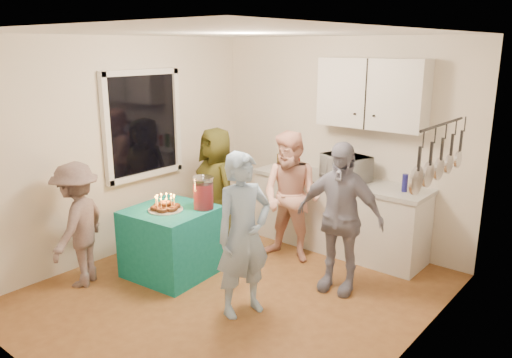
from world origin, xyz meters
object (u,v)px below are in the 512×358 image
Objects in this scene: microwave at (345,168)px; man_birthday at (244,235)px; woman_back_left at (217,187)px; woman_back_center at (291,197)px; party_table at (172,241)px; counter at (337,216)px; woman_back_right at (339,218)px; child_near_left at (78,225)px; punch_jar at (203,194)px.

microwave is 1.95m from man_birthday.
woman_back_left is at bearing -132.19° from microwave.
party_table is at bearing -132.82° from woman_back_center.
microwave is 0.78m from woman_back_center.
woman_back_right is at bearing -59.00° from counter.
woman_back_center reaches higher than microwave.
child_near_left is at bearing -82.62° from woman_back_left.
party_table is at bearing -58.99° from woman_back_left.
woman_back_left reaches higher than party_table.
child_near_left is at bearing -125.14° from party_table.
counter is 1.39× the size of woman_back_right.
child_near_left is (-2.17, -1.64, -0.12)m from woman_back_right.
woman_back_left is 0.96× the size of woman_back_right.
punch_jar is at bearing 111.38° from child_near_left.
woman_back_right is at bearing -6.67° from man_birthday.
counter is 1.81m from punch_jar.
microwave is 1.63× the size of punch_jar.
man_birthday reaches higher than woman_back_left.
counter is 1.55m from woman_back_left.
woman_back_left is at bearing 138.47° from child_near_left.
microwave is at bearing 18.82° from man_birthday.
woman_back_left reaches higher than child_near_left.
man_birthday is (0.90, -0.37, -0.14)m from punch_jar.
woman_back_center is at bearing -103.01° from microwave.
woman_back_left is 1.77m from child_near_left.
punch_jar is (0.27, 0.24, 0.55)m from party_table.
man_birthday reaches higher than punch_jar.
counter is at bearing -165.12° from microwave.
party_table is 1.03m from woman_back_left.
woman_back_right is (0.44, 0.98, 0.00)m from man_birthday.
counter is 1.97m from man_birthday.
woman_back_left reaches higher than counter.
child_near_left is at bearing -121.71° from counter.
woman_back_center is 2.37m from child_near_left.
child_near_left is (-0.83, -1.03, -0.26)m from punch_jar.
punch_jar is 1.35m from child_near_left.
woman_back_center reaches higher than child_near_left.
microwave is at bearing 53.58° from woman_back_center.
man_birthday is at bearing -82.06° from woman_back_center.
microwave is 0.36× the size of woman_back_left.
woman_back_right is (0.48, -0.95, -0.27)m from microwave.
woman_back_left is (-1.25, -0.86, 0.33)m from counter.
party_table is (-1.05, -1.80, -0.05)m from counter.
punch_jar reaches higher than counter.
woman_back_left is at bearing 102.05° from party_table.
punch_jar is at bearing 41.96° from party_table.
punch_jar is (-0.77, -1.56, 0.50)m from counter.
man_birthday is 1.17× the size of child_near_left.
party_table is 0.56× the size of woman_back_left.
woman_back_center is at bearing 55.72° from party_table.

